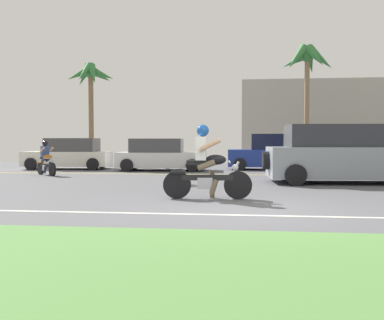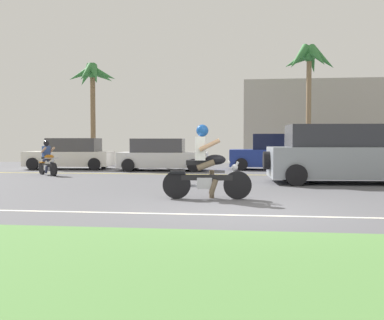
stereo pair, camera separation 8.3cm
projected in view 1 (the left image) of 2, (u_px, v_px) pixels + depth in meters
name	position (u px, v px, depth m)	size (l,w,h in m)	color
ground	(244.00, 193.00, 11.43)	(56.00, 30.00, 0.04)	#545459
grass_median	(244.00, 272.00, 4.38)	(56.00, 3.80, 0.06)	#548442
lane_line_near	(244.00, 215.00, 7.89)	(50.40, 0.12, 0.01)	silver
lane_line_far	(244.00, 175.00, 17.34)	(50.40, 0.12, 0.01)	yellow
motorcyclist	(207.00, 168.00, 10.11)	(2.04, 0.66, 1.70)	black
suv_nearby	(345.00, 155.00, 13.95)	(5.10, 2.40, 1.83)	#8C939E
parked_car_0	(69.00, 155.00, 20.89)	(4.07, 1.98, 1.46)	white
parked_car_1	(160.00, 155.00, 19.93)	(4.03, 2.10, 1.43)	silver
parked_car_2	(272.00, 153.00, 20.50)	(3.91, 1.81, 1.65)	navy
palm_tree_0	(91.00, 80.00, 24.50)	(2.75, 2.74, 5.67)	brown
palm_tree_1	(308.00, 65.00, 23.64)	(2.91, 2.85, 6.46)	#846B4C
motorcyclist_distant	(46.00, 161.00, 17.08)	(1.25, 1.14, 1.35)	black
building_far	(359.00, 122.00, 28.34)	(14.85, 4.00, 5.09)	#A8A399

